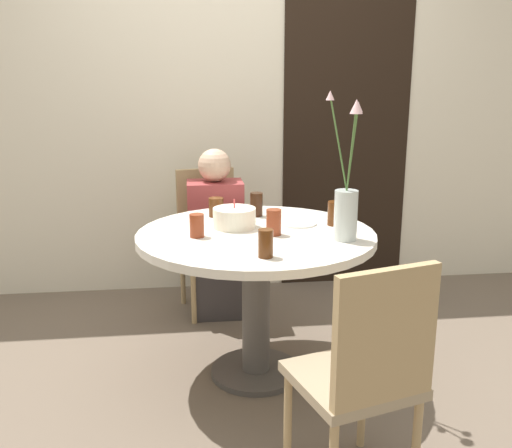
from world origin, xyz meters
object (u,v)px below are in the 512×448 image
(birthday_cake, at_px, (234,218))
(side_plate, at_px, (298,223))
(chair_near_front, at_px, (365,369))
(drink_glass_1, at_px, (197,226))
(person_guest, at_px, (216,240))
(flower_vase, at_px, (346,203))
(drink_glass_4, at_px, (274,222))
(chair_right_flank, at_px, (210,231))
(drink_glass_5, at_px, (256,204))
(drink_glass_2, at_px, (216,207))
(drink_glass_0, at_px, (335,213))
(drink_glass_3, at_px, (266,243))

(birthday_cake, relative_size, side_plate, 1.12)
(chair_near_front, bearing_deg, birthday_cake, -86.55)
(drink_glass_1, xyz_separation_m, person_guest, (0.13, 0.84, -0.31))
(flower_vase, relative_size, drink_glass_4, 5.43)
(chair_right_flank, relative_size, chair_near_front, 1.00)
(side_plate, bearing_deg, chair_right_flank, 117.14)
(chair_near_front, distance_m, birthday_cake, 1.13)
(drink_glass_5, bearing_deg, side_plate, -46.64)
(chair_right_flank, height_order, drink_glass_2, chair_right_flank)
(side_plate, height_order, drink_glass_1, drink_glass_1)
(drink_glass_0, xyz_separation_m, drink_glass_4, (-0.33, -0.14, 0.00))
(side_plate, bearing_deg, drink_glass_0, -12.81)
(chair_near_front, xyz_separation_m, drink_glass_0, (0.14, 1.01, 0.31))
(person_guest, bearing_deg, drink_glass_3, -82.77)
(drink_glass_0, relative_size, person_guest, 0.11)
(drink_glass_4, xyz_separation_m, person_guest, (-0.24, 0.85, -0.32))
(chair_near_front, relative_size, drink_glass_4, 7.37)
(side_plate, xyz_separation_m, drink_glass_5, (-0.19, 0.20, 0.06))
(drink_glass_5, bearing_deg, person_guest, 113.34)
(flower_vase, relative_size, person_guest, 0.63)
(birthday_cake, distance_m, drink_glass_1, 0.24)
(chair_near_front, distance_m, drink_glass_2, 1.37)
(flower_vase, height_order, drink_glass_2, flower_vase)
(person_guest, bearing_deg, drink_glass_4, -74.45)
(drink_glass_2, xyz_separation_m, person_guest, (0.02, 0.45, -0.31))
(chair_right_flank, bearing_deg, person_guest, -90.00)
(chair_near_front, bearing_deg, flower_vase, -115.55)
(drink_glass_0, xyz_separation_m, drink_glass_5, (-0.37, 0.24, 0.00))
(side_plate, bearing_deg, flower_vase, -62.97)
(drink_glass_1, height_order, drink_glass_5, drink_glass_5)
(drink_glass_1, bearing_deg, drink_glass_0, 11.14)
(flower_vase, bearing_deg, drink_glass_4, 157.72)
(birthday_cake, height_order, drink_glass_5, birthday_cake)
(chair_right_flank, height_order, side_plate, chair_right_flank)
(birthday_cake, bearing_deg, chair_near_front, -70.41)
(birthday_cake, relative_size, drink_glass_2, 2.09)
(side_plate, bearing_deg, birthday_cake, -175.46)
(chair_near_front, relative_size, drink_glass_3, 7.61)
(drink_glass_2, distance_m, drink_glass_3, 0.76)
(drink_glass_3, height_order, drink_glass_5, drink_glass_5)
(drink_glass_1, bearing_deg, flower_vase, -11.24)
(drink_glass_4, bearing_deg, drink_glass_0, 23.26)
(drink_glass_2, bearing_deg, drink_glass_5, -4.04)
(birthday_cake, bearing_deg, person_guest, 95.13)
(chair_right_flank, xyz_separation_m, flower_vase, (0.58, -1.13, 0.42))
(drink_glass_0, xyz_separation_m, person_guest, (-0.57, 0.70, -0.32))
(side_plate, bearing_deg, drink_glass_5, 133.36)
(birthday_cake, bearing_deg, drink_glass_5, 58.63)
(drink_glass_2, bearing_deg, side_plate, -28.02)
(flower_vase, distance_m, drink_glass_2, 0.78)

